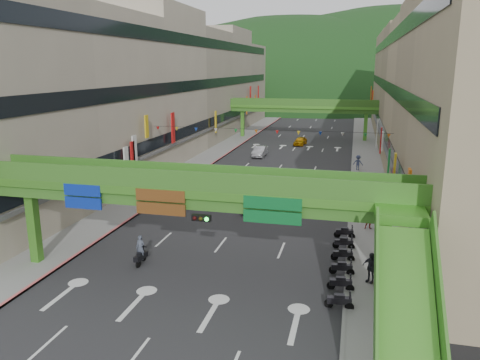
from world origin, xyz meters
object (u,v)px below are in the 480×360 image
at_px(scooter_rider_mid, 282,192).
at_px(scooter_rider_near, 141,251).
at_px(car_silver, 260,152).
at_px(overpass_near, 203,203).
at_px(car_yellow, 300,141).
at_px(pedestrian_red, 370,221).

bearing_deg(scooter_rider_mid, scooter_rider_near, -111.94).
height_order(scooter_rider_mid, car_silver, scooter_rider_mid).
relative_size(overpass_near, scooter_rider_mid, 14.69).
bearing_deg(overpass_near, car_silver, 96.83).
relative_size(scooter_rider_near, car_yellow, 0.49).
bearing_deg(pedestrian_red, scooter_rider_mid, 129.34).
relative_size(car_yellow, pedestrian_red, 2.59).
height_order(scooter_rider_near, pedestrian_red, scooter_rider_near).
bearing_deg(car_silver, car_yellow, 69.52).
distance_m(car_silver, car_yellow, 12.29).
bearing_deg(pedestrian_red, car_silver, 105.33).
distance_m(overpass_near, scooter_rider_near, 6.96).
distance_m(scooter_rider_near, car_yellow, 50.81).
height_order(car_yellow, pedestrian_red, pedestrian_red).
bearing_deg(car_yellow, pedestrian_red, -68.74).
bearing_deg(car_silver, scooter_rider_near, -89.12).
bearing_deg(car_silver, pedestrian_red, -61.87).
xyz_separation_m(scooter_rider_mid, car_yellow, (-2.10, 33.72, -0.28)).
relative_size(scooter_rider_mid, pedestrian_red, 1.21).
height_order(overpass_near, scooter_rider_mid, overpass_near).
distance_m(scooter_rider_mid, pedestrian_red, 10.37).
height_order(scooter_rider_near, car_silver, scooter_rider_near).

